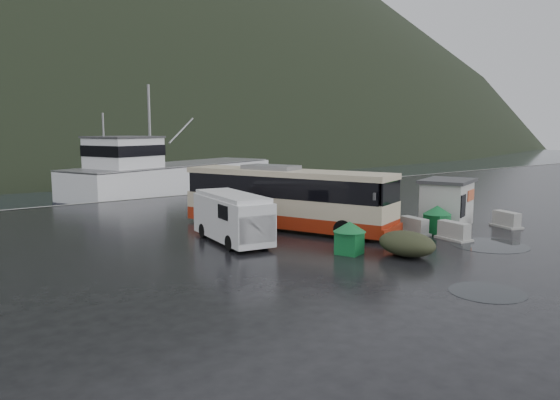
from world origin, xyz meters
TOP-DOWN VIEW (x-y plane):
  - ground at (0.00, 0.00)m, footprint 160.00×160.00m
  - quay_edge at (0.00, 20.00)m, footprint 160.00×0.60m
  - coach_bus at (1.29, 4.06)m, footprint 6.75×11.99m
  - white_van at (-2.83, 2.89)m, footprint 2.73×5.68m
  - waste_bin_left at (-0.28, -2.13)m, footprint 1.26×1.26m
  - waste_bin_right at (6.38, -1.60)m, footprint 1.04×1.04m
  - dome_tent at (1.35, -3.81)m, footprint 1.99×2.69m
  - ticket_kiosk at (8.68, -0.53)m, footprint 3.82×3.36m
  - jersey_barrier_a at (5.67, -3.08)m, footprint 1.08×1.80m
  - jersey_barrier_b at (5.32, -1.04)m, footprint 1.10×1.77m
  - jersey_barrier_c at (10.68, -2.86)m, footprint 1.29×1.84m
  - fishing_trawler at (6.90, 27.65)m, footprint 26.17×13.83m
  - puddles at (4.16, -2.56)m, footprint 9.40×14.33m

SIDE VIEW (x-z plane):
  - ground at x=0.00m, z-range 0.00..0.00m
  - quay_edge at x=0.00m, z-range -0.75..0.75m
  - coach_bus at x=1.29m, z-range -1.65..1.65m
  - white_van at x=-2.83m, z-range -1.14..1.14m
  - waste_bin_left at x=-0.28m, z-range -0.69..0.69m
  - waste_bin_right at x=6.38m, z-range -0.70..0.70m
  - dome_tent at x=1.35m, z-range -0.51..0.51m
  - ticket_kiosk at x=8.68m, z-range -1.25..1.25m
  - jersey_barrier_a at x=5.67m, z-range -0.42..0.42m
  - jersey_barrier_b at x=5.32m, z-range -0.41..0.41m
  - jersey_barrier_c at x=10.68m, z-range -0.42..0.42m
  - fishing_trawler at x=6.90m, z-range -5.15..5.15m
  - puddles at x=4.16m, z-range 0.00..0.01m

